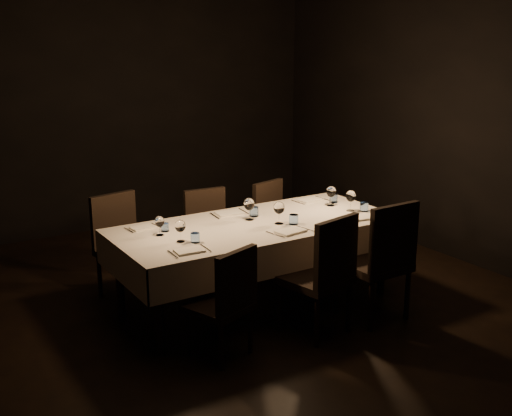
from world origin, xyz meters
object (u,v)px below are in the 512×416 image
chair_near_center (323,271)px  chair_far_right (275,219)px  chair_far_left (121,241)px  chair_far_center (209,230)px  dining_table (256,231)px  chair_near_left (227,298)px  chair_near_right (381,257)px

chair_near_center → chair_far_right: 1.73m
chair_far_left → chair_far_right: 1.67m
chair_far_center → dining_table: bearing=-82.1°
chair_near_center → chair_far_left: chair_near_center is taller
chair_far_left → chair_far_right: bearing=-12.6°
chair_far_right → chair_near_left: bearing=-148.5°
chair_near_right → chair_far_left: size_ratio=1.10×
chair_near_center → chair_far_left: 1.97m
chair_far_left → chair_far_center: bearing=-13.8°
chair_near_center → chair_far_center: chair_near_center is taller
chair_far_left → chair_far_center: (0.89, -0.04, -0.03)m
chair_far_center → chair_far_right: chair_far_center is taller
chair_near_left → chair_far_right: bearing=-153.0°
chair_near_left → chair_far_left: (-0.22, 1.59, 0.04)m
chair_far_left → chair_far_center: chair_far_left is taller
dining_table → chair_near_center: size_ratio=2.51×
chair_near_center → chair_far_center: bearing=-96.8°
chair_near_right → chair_far_right: chair_near_right is taller
chair_far_left → chair_near_left: bearing=-93.4°
chair_far_right → chair_near_right: bearing=-106.4°
chair_far_left → chair_far_right: size_ratio=1.09×
chair_near_right → chair_far_center: size_ratio=1.18×
dining_table → chair_far_center: 0.84m
chair_near_center → chair_far_right: (0.61, 1.61, -0.06)m
chair_far_center → chair_far_left: bearing=-177.4°
chair_near_left → chair_near_right: bearing=156.1°
chair_near_left → chair_far_center: chair_far_center is taller
dining_table → chair_near_right: chair_near_right is taller
dining_table → chair_far_right: (0.74, 0.81, -0.20)m
chair_near_center → chair_far_right: bearing=-123.4°
chair_near_left → chair_near_center: size_ratio=0.87×
chair_near_center → chair_near_right: (0.58, -0.04, 0.02)m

